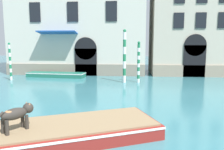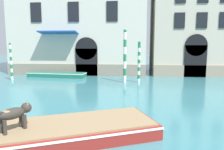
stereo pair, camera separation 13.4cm
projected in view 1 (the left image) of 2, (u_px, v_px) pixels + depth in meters
palazzo_right at (213, 1)px, 23.71m from camera, size 13.23×6.13×15.81m
boat_foreground at (47, 133)px, 7.37m from camera, size 8.06×5.24×0.56m
dog_on_deck at (17, 114)px, 6.89m from camera, size 0.81×1.10×0.83m
boat_moored_near_palazzo at (56, 75)px, 21.96m from camera, size 5.97×2.00×0.46m
mooring_pole_0 at (10, 61)px, 19.82m from camera, size 0.21×0.21×3.43m
mooring_pole_1 at (124, 56)px, 18.54m from camera, size 0.27×0.27×4.53m
mooring_pole_2 at (139, 62)px, 18.66m from camera, size 0.24×0.24×3.53m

